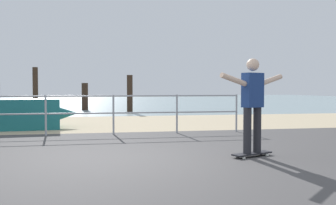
# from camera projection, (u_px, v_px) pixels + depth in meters

# --- Properties ---
(ground_plane) EXTENTS (24.00, 10.00, 0.04)m
(ground_plane) POSITION_uv_depth(u_px,v_px,m) (131.00, 175.00, 5.26)
(ground_plane) COLOR #474444
(ground_plane) RESTS_ON ground
(beach_strip) EXTENTS (24.00, 6.00, 0.04)m
(beach_strip) POSITION_uv_depth(u_px,v_px,m) (110.00, 123.00, 13.11)
(beach_strip) COLOR tan
(beach_strip) RESTS_ON ground
(sea_surface) EXTENTS (72.00, 50.00, 0.04)m
(sea_surface) POSITION_uv_depth(u_px,v_px,m) (100.00, 100.00, 40.58)
(sea_surface) COLOR #849EA3
(sea_surface) RESTS_ON ground
(railing_fence) EXTENTS (11.84, 0.05, 1.05)m
(railing_fence) POSITION_uv_depth(u_px,v_px,m) (10.00, 109.00, 9.26)
(railing_fence) COLOR #9EA0A5
(railing_fence) RESTS_ON ground
(skateboard) EXTENTS (0.82, 0.48, 0.08)m
(skateboard) POSITION_uv_depth(u_px,v_px,m) (252.00, 154.00, 6.59)
(skateboard) COLOR black
(skateboard) RESTS_ON ground
(skateboarder) EXTENTS (1.38, 0.62, 1.65)m
(skateboarder) POSITION_uv_depth(u_px,v_px,m) (253.00, 100.00, 6.56)
(skateboarder) COLOR #26262B
(skateboarder) RESTS_ON skateboard
(groyne_post_1) EXTENTS (0.25, 0.25, 2.24)m
(groyne_post_1) POSITION_uv_depth(u_px,v_px,m) (35.00, 90.00, 18.17)
(groyne_post_1) COLOR #332319
(groyne_post_1) RESTS_ON ground
(groyne_post_2) EXTENTS (0.35, 0.35, 1.52)m
(groyne_post_2) POSITION_uv_depth(u_px,v_px,m) (85.00, 97.00, 20.82)
(groyne_post_2) COLOR #332319
(groyne_post_2) RESTS_ON ground
(groyne_post_3) EXTENTS (0.29, 0.29, 1.89)m
(groyne_post_3) POSITION_uv_depth(u_px,v_px,m) (130.00, 94.00, 18.96)
(groyne_post_3) COLOR #332319
(groyne_post_3) RESTS_ON ground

